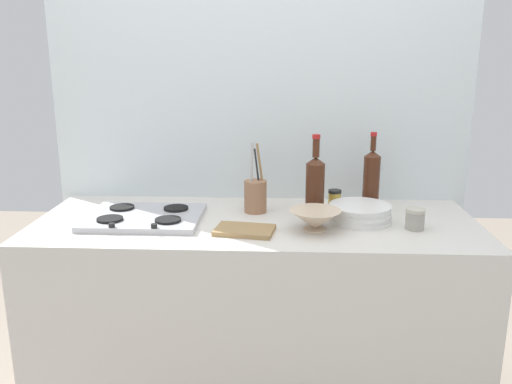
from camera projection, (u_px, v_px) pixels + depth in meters
counter_block at (256, 320)px, 2.30m from camera, size 1.80×0.70×0.90m
backsplash_panel at (260, 161)px, 2.51m from camera, size 1.90×0.06×2.15m
stovetop_hob at (144, 217)px, 2.18m from camera, size 0.46×0.37×0.04m
plate_stack at (360, 213)px, 2.16m from camera, size 0.26×0.26×0.07m
wine_bottle_leftmost at (371, 179)px, 2.31m from camera, size 0.07×0.07×0.34m
wine_bottle_mid_left at (315, 185)px, 2.20m from camera, size 0.08×0.08×0.35m
mixing_bowl at (315, 220)px, 2.04m from camera, size 0.20×0.20×0.08m
utensil_crock at (255, 195)px, 2.28m from camera, size 0.10×0.10×0.30m
condiment_jar_front at (334, 201)px, 2.29m from camera, size 0.06×0.06×0.10m
condiment_jar_rear at (415, 219)px, 2.06m from camera, size 0.08×0.08×0.08m
cutting_board at (245, 230)px, 2.03m from camera, size 0.24×0.18×0.02m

